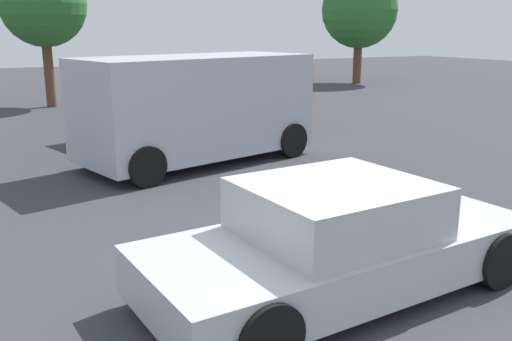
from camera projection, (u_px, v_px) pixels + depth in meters
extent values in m
plane|color=#38383D|center=(323.00, 287.00, 6.26)|extent=(80.00, 80.00, 0.00)
cube|color=#B7BABF|center=(341.00, 254.00, 6.10)|extent=(4.54, 2.14, 0.51)
cube|color=#B7BABF|center=(336.00, 208.00, 5.92)|extent=(1.98, 1.80, 0.56)
cube|color=slate|center=(396.00, 196.00, 6.36)|extent=(0.17, 1.54, 0.47)
cube|color=slate|center=(266.00, 223.00, 5.47)|extent=(0.17, 1.54, 0.47)
cylinder|color=black|center=(386.00, 216.00, 7.60)|extent=(0.65, 0.27, 0.64)
cylinder|color=black|center=(497.00, 259.00, 6.19)|extent=(0.65, 0.27, 0.64)
cylinder|color=black|center=(181.00, 264.00, 6.06)|extent=(0.65, 0.27, 0.64)
cylinder|color=black|center=(267.00, 336.00, 4.65)|extent=(0.65, 0.27, 0.64)
ellipsoid|color=olive|center=(334.00, 184.00, 9.43)|extent=(0.46, 0.38, 0.24)
sphere|color=olive|center=(319.00, 181.00, 9.41)|extent=(0.19, 0.19, 0.19)
sphere|color=olive|center=(315.00, 181.00, 9.40)|extent=(0.09, 0.09, 0.09)
cylinder|color=olive|center=(326.00, 195.00, 9.41)|extent=(0.06, 0.06, 0.15)
cylinder|color=olive|center=(325.00, 193.00, 9.53)|extent=(0.06, 0.06, 0.15)
cylinder|color=olive|center=(341.00, 195.00, 9.42)|extent=(0.06, 0.06, 0.15)
cylinder|color=olive|center=(340.00, 193.00, 9.55)|extent=(0.06, 0.06, 0.15)
sphere|color=olive|center=(348.00, 182.00, 9.43)|extent=(0.11, 0.11, 0.11)
cube|color=#B2B7C1|center=(196.00, 105.00, 11.80)|extent=(5.26, 3.20, 2.02)
cube|color=slate|center=(87.00, 92.00, 10.15)|extent=(0.47, 1.73, 0.81)
cylinder|color=black|center=(146.00, 166.00, 10.10)|extent=(0.80, 0.43, 0.76)
cylinder|color=black|center=(96.00, 149.00, 11.55)|extent=(0.80, 0.43, 0.76)
cylinder|color=black|center=(291.00, 140.00, 12.48)|extent=(0.80, 0.43, 0.76)
cylinder|color=black|center=(235.00, 128.00, 13.92)|extent=(0.80, 0.43, 0.76)
cube|color=black|center=(191.00, 92.00, 15.22)|extent=(4.89, 3.10, 1.75)
cube|color=slate|center=(252.00, 73.00, 16.59)|extent=(0.49, 1.64, 0.70)
cylinder|color=black|center=(218.00, 109.00, 17.16)|extent=(0.84, 0.45, 0.80)
cylinder|color=black|center=(260.00, 116.00, 15.82)|extent=(0.84, 0.45, 0.80)
cylinder|color=black|center=(120.00, 121.00, 14.97)|extent=(0.84, 0.45, 0.80)
cylinder|color=black|center=(159.00, 130.00, 13.63)|extent=(0.84, 0.45, 0.80)
cylinder|color=brown|center=(357.00, 61.00, 29.03)|extent=(0.43, 0.43, 2.26)
sphere|color=#2D6B2D|center=(360.00, 10.00, 28.40)|extent=(3.81, 3.81, 3.81)
cylinder|color=brown|center=(49.00, 72.00, 20.26)|extent=(0.34, 0.34, 2.50)
sphere|color=#2D6B2D|center=(43.00, 4.00, 19.67)|extent=(3.00, 3.00, 3.00)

